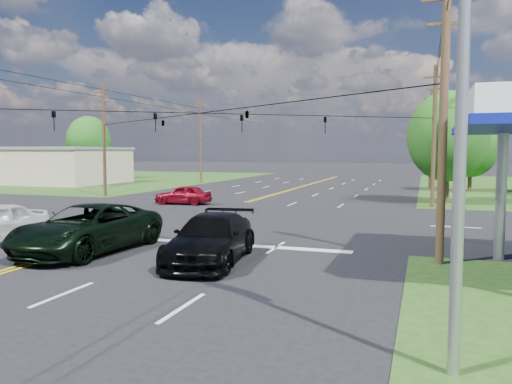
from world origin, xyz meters
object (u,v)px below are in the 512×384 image
(pole_ne, at_px, (434,134))
(tree_right_b, at_px, (471,147))
(pole_se, at_px, (443,117))
(suv_black, at_px, (211,239))
(pole_nw, at_px, (104,138))
(pickup_dkgreen, at_px, (88,228))
(pole_left_far, at_px, (201,140))
(tree_far_l, at_px, (89,141))
(retail_nw, at_px, (50,166))
(pole_right_far, at_px, (431,138))
(tree_right_a, at_px, (448,136))

(pole_ne, relative_size, tree_right_b, 1.34)
(pole_se, distance_m, suv_black, 8.72)
(pole_nw, bearing_deg, pole_se, -34.70)
(pole_se, height_order, pole_ne, same)
(pickup_dkgreen, distance_m, suv_black, 5.09)
(pole_left_far, relative_size, tree_far_l, 1.15)
(pole_ne, bearing_deg, suv_black, -110.26)
(pole_se, relative_size, pole_left_far, 0.95)
(retail_nw, height_order, tree_right_b, tree_right_b)
(pole_right_far, distance_m, tree_right_b, 5.40)
(pole_se, xyz_separation_m, pole_left_far, (-26.00, 37.00, 0.25))
(pole_ne, xyz_separation_m, pole_right_far, (0.00, 19.00, 0.25))
(pole_se, height_order, pole_nw, same)
(pole_right_far, bearing_deg, tree_far_l, 174.92)
(pole_right_far, xyz_separation_m, pickup_dkgreen, (-12.50, -39.02, -4.27))
(pole_ne, relative_size, pole_left_far, 0.95)
(retail_nw, height_order, pickup_dkgreen, retail_nw)
(pole_ne, distance_m, suv_black, 21.79)
(pole_left_far, xyz_separation_m, tree_far_l, (-19.00, 4.00, 0.03))
(pole_left_far, bearing_deg, suv_black, -64.56)
(pole_right_far, height_order, tree_far_l, pole_right_far)
(pole_nw, bearing_deg, tree_right_b, 26.95)
(tree_right_b, bearing_deg, pole_se, -96.05)
(retail_nw, bearing_deg, pole_ne, -16.82)
(pole_left_far, bearing_deg, pole_se, -54.90)
(retail_nw, distance_m, suv_black, 48.60)
(pole_ne, xyz_separation_m, tree_far_l, (-45.00, 23.00, 0.28))
(tree_right_b, bearing_deg, tree_right_a, -101.77)
(pole_nw, height_order, pole_right_far, pole_right_far)
(tree_right_a, xyz_separation_m, pickup_dkgreen, (-13.50, -23.02, -3.97))
(retail_nw, distance_m, pole_se, 53.09)
(pole_se, xyz_separation_m, pole_ne, (0.00, 18.00, 0.00))
(pole_left_far, height_order, tree_right_a, pole_left_far)
(pole_ne, distance_m, tree_far_l, 50.54)
(retail_nw, height_order, pole_se, pole_se)
(pole_se, bearing_deg, tree_right_b, 83.95)
(pole_se, relative_size, pole_nw, 1.00)
(retail_nw, relative_size, tree_right_a, 1.96)
(retail_nw, xyz_separation_m, suv_black, (35.59, -33.08, -1.19))
(pole_se, relative_size, pickup_dkgreen, 1.48)
(pole_se, bearing_deg, tree_right_a, 87.27)
(pickup_dkgreen, height_order, suv_black, pickup_dkgreen)
(pole_se, relative_size, tree_right_b, 1.34)
(pole_ne, bearing_deg, pole_nw, 180.00)
(tree_right_b, xyz_separation_m, pickup_dkgreen, (-16.00, -35.02, -3.32))
(retail_nw, distance_m, tree_far_l, 10.69)
(pole_right_far, relative_size, pickup_dkgreen, 1.55)
(pole_left_far, relative_size, suv_black, 1.80)
(tree_right_b, bearing_deg, pole_right_far, 131.19)
(pole_se, bearing_deg, tree_far_l, 137.66)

